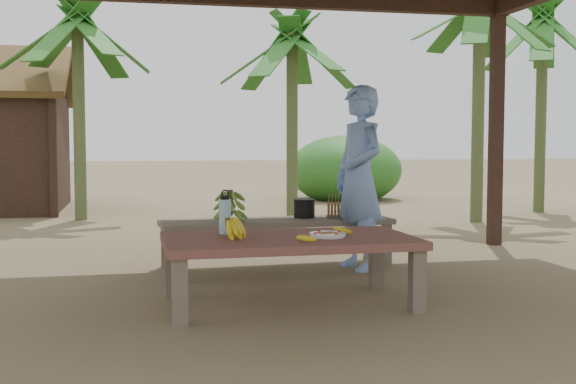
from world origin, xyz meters
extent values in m
plane|color=brown|center=(0.00, 0.00, 0.00)|extent=(80.00, 80.00, 0.00)
cube|color=black|center=(2.80, 2.30, 1.35)|extent=(0.13, 0.13, 2.70)
cube|color=brown|center=(-0.99, -0.66, 0.22)|extent=(0.10, 0.10, 0.44)
cube|color=brown|center=(0.65, -0.64, 0.22)|extent=(0.10, 0.10, 0.44)
cube|color=brown|center=(-1.00, 0.18, 0.22)|extent=(0.10, 0.10, 0.44)
cube|color=brown|center=(0.64, 0.20, 0.22)|extent=(0.10, 0.10, 0.44)
cube|color=maroon|center=(-0.18, -0.23, 0.47)|extent=(1.81, 1.02, 0.06)
cube|color=brown|center=(-0.96, 1.09, 0.20)|extent=(0.08, 0.08, 0.40)
cube|color=brown|center=(1.10, 1.22, 0.20)|extent=(0.08, 0.08, 0.40)
cube|color=brown|center=(-0.99, 1.55, 0.20)|extent=(0.08, 0.08, 0.40)
cube|color=brown|center=(1.07, 1.68, 0.20)|extent=(0.08, 0.08, 0.40)
cube|color=brown|center=(0.06, 1.39, 0.42)|extent=(2.23, 0.74, 0.05)
cylinder|color=white|center=(0.09, -0.32, 0.51)|extent=(0.24, 0.24, 0.01)
cylinder|color=white|center=(0.09, -0.32, 0.52)|extent=(0.26, 0.26, 0.02)
cube|color=brown|center=(0.09, -0.32, 0.53)|extent=(0.15, 0.13, 0.02)
ellipsoid|color=yellow|center=(-0.11, -0.51, 0.52)|extent=(0.15, 0.08, 0.04)
ellipsoid|color=yellow|center=(0.26, -0.12, 0.52)|extent=(0.14, 0.15, 0.04)
cylinder|color=#3F99C5|center=(-0.61, 0.04, 0.63)|extent=(0.09, 0.09, 0.26)
cylinder|color=black|center=(-0.61, 0.04, 0.77)|extent=(0.07, 0.07, 0.03)
torus|color=black|center=(-0.61, 0.04, 0.80)|extent=(0.06, 0.01, 0.06)
cylinder|color=black|center=(0.35, 1.49, 0.54)|extent=(0.20, 0.20, 0.17)
imported|color=#7698E0|center=(0.77, 1.08, 0.86)|extent=(0.55, 0.71, 1.71)
cylinder|color=#596638|center=(3.68, 4.50, 1.63)|extent=(0.18, 0.18, 3.26)
cylinder|color=#596638|center=(1.20, 5.90, 1.45)|extent=(0.18, 0.18, 2.89)
cylinder|color=#596638|center=(-2.06, 6.02, 1.54)|extent=(0.18, 0.18, 3.07)
cylinder|color=#596638|center=(5.43, 5.69, 1.62)|extent=(0.18, 0.18, 3.24)
camera|label=1|loc=(-1.27, -5.30, 1.19)|focal=45.00mm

